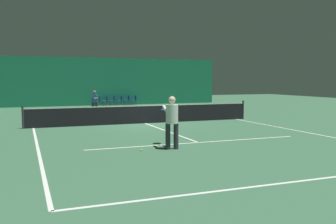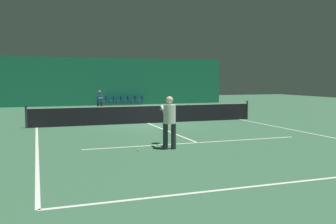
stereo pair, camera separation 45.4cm
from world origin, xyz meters
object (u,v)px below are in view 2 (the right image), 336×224
(player_near, at_px, (169,118))
(player_far, at_px, (100,100))
(tennis_net, at_px, (148,114))
(courtside_chair_4, at_px, (134,100))
(courtside_chair_0, at_px, (105,100))
(courtside_chair_3, at_px, (127,100))
(courtside_chair_1, at_px, (112,100))
(courtside_chair_2, at_px, (119,100))
(courtside_chair_5, at_px, (141,99))
(tennis_ball, at_px, (138,150))

(player_near, bearing_deg, player_far, 9.18)
(tennis_net, xyz_separation_m, courtside_chair_4, (2.75, 13.85, -0.03))
(courtside_chair_0, height_order, courtside_chair_3, same)
(tennis_net, bearing_deg, player_far, 102.96)
(courtside_chair_1, height_order, courtside_chair_4, same)
(courtside_chair_4, bearing_deg, courtside_chair_0, -90.00)
(player_far, bearing_deg, courtside_chair_1, 168.70)
(player_far, distance_m, courtside_chair_2, 8.01)
(tennis_net, height_order, player_near, player_near)
(courtside_chair_5, xyz_separation_m, tennis_ball, (-5.83, -21.07, -0.45))
(courtside_chair_2, distance_m, tennis_ball, 21.42)
(player_near, relative_size, player_far, 1.12)
(courtside_chair_1, bearing_deg, player_far, -16.97)
(player_near, height_order, player_far, player_near)
(courtside_chair_1, bearing_deg, courtside_chair_5, 90.00)
(courtside_chair_3, relative_size, tennis_ball, 12.73)
(courtside_chair_5, bearing_deg, courtside_chair_3, -90.00)
(courtside_chair_4, bearing_deg, tennis_ball, -13.81)
(player_near, distance_m, courtside_chair_0, 21.12)
(player_far, bearing_deg, courtside_chair_3, 160.04)
(courtside_chair_3, height_order, tennis_ball, courtside_chair_3)
(courtside_chair_4, height_order, tennis_ball, courtside_chair_4)
(courtside_chair_5, height_order, tennis_ball, courtside_chair_5)
(tennis_ball, bearing_deg, courtside_chair_0, 83.03)
(player_far, relative_size, courtside_chair_4, 1.85)
(courtside_chair_0, distance_m, courtside_chair_4, 2.60)
(courtside_chair_3, bearing_deg, tennis_ball, -12.13)
(tennis_net, relative_size, courtside_chair_4, 14.29)
(tennis_net, bearing_deg, courtside_chair_3, 81.38)
(courtside_chair_1, relative_size, courtside_chair_2, 1.00)
(courtside_chair_0, bearing_deg, courtside_chair_4, 90.00)
(player_near, relative_size, courtside_chair_0, 2.08)
(tennis_net, xyz_separation_m, tennis_ball, (-2.43, -7.22, -0.48))
(tennis_net, distance_m, courtside_chair_2, 13.92)
(player_near, relative_size, courtside_chair_3, 2.08)
(player_far, height_order, courtside_chair_3, player_far)
(courtside_chair_0, height_order, courtside_chair_5, same)
(player_near, distance_m, courtside_chair_2, 21.25)
(player_far, distance_m, courtside_chair_5, 8.91)
(courtside_chair_1, bearing_deg, courtside_chair_0, -90.00)
(tennis_net, bearing_deg, courtside_chair_1, 86.70)
(player_far, relative_size, courtside_chair_5, 1.85)
(courtside_chair_3, bearing_deg, courtside_chair_1, -90.00)
(courtside_chair_4, bearing_deg, courtside_chair_5, 90.00)
(player_near, height_order, courtside_chair_2, player_near)
(courtside_chair_2, height_order, courtside_chair_5, same)
(courtside_chair_1, height_order, tennis_ball, courtside_chair_1)
(courtside_chair_0, bearing_deg, courtside_chair_3, 90.00)
(player_near, height_order, courtside_chair_1, player_near)
(player_near, xyz_separation_m, courtside_chair_3, (3.47, 21.06, -0.53))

